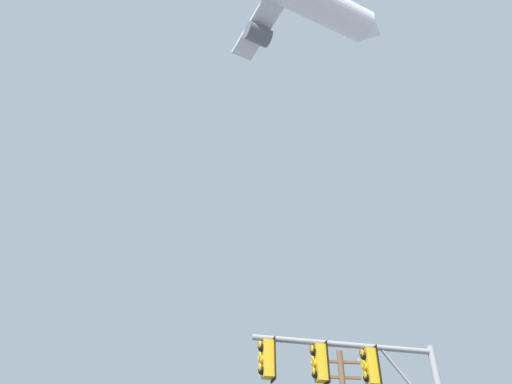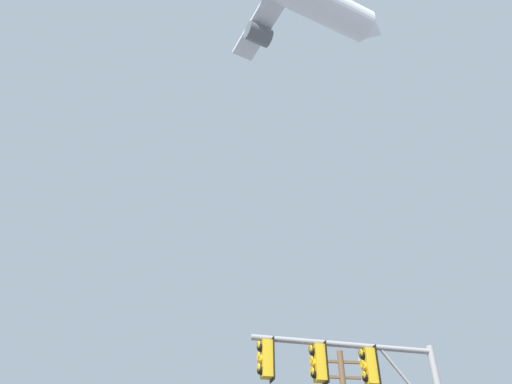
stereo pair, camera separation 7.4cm
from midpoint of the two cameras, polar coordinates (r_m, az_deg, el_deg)
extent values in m
cylinder|color=gray|center=(13.58, 10.19, -17.18)|extent=(4.99, 0.66, 0.15)
cube|color=gold|center=(12.77, 1.19, -18.96)|extent=(0.29, 0.34, 0.90)
cylinder|color=gold|center=(12.93, 1.16, -16.80)|extent=(0.05, 0.05, 0.12)
cube|color=black|center=(12.80, 1.83, -19.00)|extent=(0.07, 0.46, 1.04)
sphere|color=black|center=(12.81, 0.51, -17.77)|extent=(0.20, 0.20, 0.20)
cylinder|color=gold|center=(12.82, 0.22, -17.49)|extent=(0.06, 0.21, 0.21)
sphere|color=orange|center=(12.73, 0.52, -18.96)|extent=(0.20, 0.20, 0.20)
cylinder|color=gold|center=(12.73, 0.22, -18.68)|extent=(0.06, 0.21, 0.21)
sphere|color=black|center=(12.65, 0.53, -20.17)|extent=(0.20, 0.20, 0.20)
cylinder|color=gold|center=(12.65, 0.22, -19.89)|extent=(0.06, 0.21, 0.21)
cube|color=gold|center=(13.16, 7.35, -19.23)|extent=(0.29, 0.34, 0.90)
cylinder|color=gold|center=(13.32, 7.17, -17.14)|extent=(0.05, 0.05, 0.12)
cube|color=black|center=(13.21, 7.95, -19.25)|extent=(0.07, 0.46, 1.04)
sphere|color=black|center=(13.20, 6.63, -18.09)|extent=(0.20, 0.20, 0.20)
cylinder|color=gold|center=(13.19, 6.33, -17.84)|extent=(0.06, 0.21, 0.21)
sphere|color=orange|center=(13.11, 6.72, -19.25)|extent=(0.20, 0.20, 0.20)
cylinder|color=gold|center=(13.11, 6.42, -19.00)|extent=(0.06, 0.21, 0.21)
sphere|color=black|center=(13.04, 6.81, -20.43)|extent=(0.20, 0.20, 0.20)
cylinder|color=gold|center=(13.03, 6.50, -20.17)|extent=(0.06, 0.21, 0.21)
cube|color=gold|center=(13.69, 13.10, -19.30)|extent=(0.29, 0.34, 0.90)
cylinder|color=gold|center=(13.84, 12.80, -17.29)|extent=(0.05, 0.05, 0.12)
cube|color=black|center=(13.75, 13.66, -19.30)|extent=(0.07, 0.46, 1.04)
sphere|color=black|center=(13.71, 12.36, -18.23)|extent=(0.20, 0.20, 0.20)
cylinder|color=gold|center=(13.70, 12.07, -17.99)|extent=(0.06, 0.21, 0.21)
sphere|color=orange|center=(13.63, 12.52, -19.34)|extent=(0.20, 0.20, 0.20)
cylinder|color=gold|center=(13.62, 12.22, -19.10)|extent=(0.06, 0.21, 0.21)
sphere|color=black|center=(13.55, 12.68, -20.47)|extent=(0.20, 0.20, 0.20)
cylinder|color=gold|center=(13.54, 12.38, -20.23)|extent=(0.06, 0.21, 0.21)
cube|color=brown|center=(24.35, 9.74, -18.99)|extent=(2.20, 0.12, 0.12)
cube|color=brown|center=(24.16, 9.92, -20.58)|extent=(1.80, 0.12, 0.12)
cylinder|color=gray|center=(24.15, 7.55, -18.74)|extent=(0.10, 0.10, 0.18)
cylinder|color=gray|center=(24.65, 11.83, -18.68)|extent=(0.10, 0.10, 0.18)
cone|color=white|center=(61.95, 13.41, 17.84)|extent=(3.64, 4.23, 3.56)
cylinder|color=#595B60|center=(58.62, 0.18, 17.94)|extent=(3.37, 2.94, 2.11)
camera|label=1|loc=(0.04, -90.09, 0.06)|focal=34.21mm
camera|label=2|loc=(0.04, 89.91, -0.06)|focal=34.21mm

